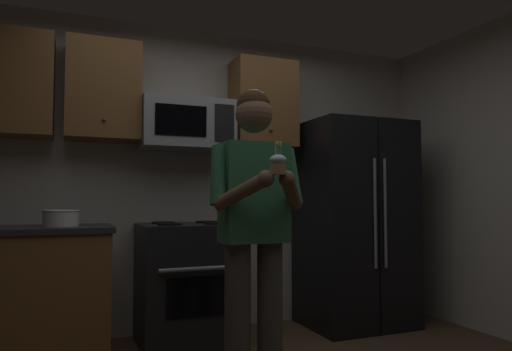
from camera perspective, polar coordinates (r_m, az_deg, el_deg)
name	(u,v)px	position (r m, az deg, el deg)	size (l,w,h in m)	color
wall_back	(196,178)	(4.12, -7.38, -0.29)	(4.40, 0.10, 2.60)	beige
oven_range	(189,283)	(3.76, -8.21, -12.86)	(0.76, 0.70, 0.93)	black
microwave	(187,125)	(3.87, -8.49, 6.15)	(0.74, 0.41, 0.40)	#9EA0A5
refrigerator	(355,223)	(4.28, 11.97, -5.71)	(0.90, 0.75, 1.80)	black
cabinet_row_upper	(113,92)	(3.87, -17.07, 9.70)	(2.78, 0.36, 0.76)	brown
counter_left	(0,295)	(3.70, -28.79, -12.68)	(1.44, 0.66, 0.92)	brown
bowl_large_white	(61,218)	(3.61, -22.76, -4.76)	(0.25, 0.25, 0.12)	white
person	(255,219)	(2.71, -0.16, -5.37)	(0.60, 0.48, 1.76)	#4C4742
cupcake	(278,164)	(2.42, 2.72, 1.42)	(0.09, 0.09, 0.17)	#A87F56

